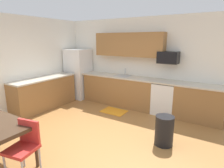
# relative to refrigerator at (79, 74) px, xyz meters

# --- Properties ---
(ground_plane) EXTENTS (12.00, 12.00, 0.00)m
(ground_plane) POSITION_rel_refrigerator_xyz_m (2.18, -2.22, -0.86)
(ground_plane) COLOR #9E6B38
(wall_back) EXTENTS (5.80, 0.10, 2.70)m
(wall_back) POSITION_rel_refrigerator_xyz_m (2.18, 0.43, 0.49)
(wall_back) COLOR white
(wall_back) RESTS_ON ground
(wall_left) EXTENTS (0.10, 5.80, 2.70)m
(wall_left) POSITION_rel_refrigerator_xyz_m (-0.47, -2.22, 0.49)
(wall_left) COLOR white
(wall_left) RESTS_ON ground
(cabinet_run_back) EXTENTS (2.38, 0.60, 0.90)m
(cabinet_run_back) POSITION_rel_refrigerator_xyz_m (1.62, 0.08, -0.41)
(cabinet_run_back) COLOR olive
(cabinet_run_back) RESTS_ON ground
(cabinet_run_back_right) EXTENTS (1.17, 0.60, 0.90)m
(cabinet_run_back_right) POSITION_rel_refrigerator_xyz_m (3.99, 0.08, -0.41)
(cabinet_run_back_right) COLOR olive
(cabinet_run_back_right) RESTS_ON ground
(cabinet_run_left) EXTENTS (0.60, 2.00, 0.90)m
(cabinet_run_left) POSITION_rel_refrigerator_xyz_m (-0.12, -1.42, -0.41)
(cabinet_run_left) COLOR olive
(cabinet_run_left) RESTS_ON ground
(countertop_back) EXTENTS (4.80, 0.64, 0.04)m
(countertop_back) POSITION_rel_refrigerator_xyz_m (2.18, 0.08, 0.06)
(countertop_back) COLOR beige
(countertop_back) RESTS_ON cabinet_run_back
(countertop_left) EXTENTS (0.64, 2.00, 0.04)m
(countertop_left) POSITION_rel_refrigerator_xyz_m (-0.12, -1.42, 0.06)
(countertop_left) COLOR beige
(countertop_left) RESTS_ON cabinet_run_left
(upper_cabinets_back) EXTENTS (2.20, 0.34, 0.70)m
(upper_cabinets_back) POSITION_rel_refrigerator_xyz_m (1.88, 0.21, 1.04)
(upper_cabinets_back) COLOR olive
(refrigerator) EXTENTS (0.76, 0.70, 1.72)m
(refrigerator) POSITION_rel_refrigerator_xyz_m (0.00, 0.00, 0.00)
(refrigerator) COLOR white
(refrigerator) RESTS_ON ground
(oven_range) EXTENTS (0.60, 0.60, 0.91)m
(oven_range) POSITION_rel_refrigerator_xyz_m (3.11, 0.08, -0.40)
(oven_range) COLOR white
(oven_range) RESTS_ON ground
(microwave) EXTENTS (0.54, 0.36, 0.32)m
(microwave) POSITION_rel_refrigerator_xyz_m (3.11, 0.18, 0.72)
(microwave) COLOR black
(sink_basin) EXTENTS (0.48, 0.40, 0.14)m
(sink_basin) POSITION_rel_refrigerator_xyz_m (1.75, 0.08, 0.02)
(sink_basin) COLOR #A5A8AD
(sink_basin) RESTS_ON countertop_back
(sink_faucet) EXTENTS (0.02, 0.02, 0.24)m
(sink_faucet) POSITION_rel_refrigerator_xyz_m (1.75, 0.26, 0.18)
(sink_faucet) COLOR #B2B5BA
(sink_faucet) RESTS_ON countertop_back
(chair_near_table) EXTENTS (0.47, 0.47, 0.85)m
(chair_near_table) POSITION_rel_refrigerator_xyz_m (2.03, -3.49, -0.35)
(chair_near_table) COLOR red
(chair_near_table) RESTS_ON ground
(trash_bin) EXTENTS (0.36, 0.36, 0.60)m
(trash_bin) POSITION_rel_refrigerator_xyz_m (3.60, -1.54, -0.56)
(trash_bin) COLOR black
(trash_bin) RESTS_ON ground
(floor_mat) EXTENTS (0.70, 0.50, 0.01)m
(floor_mat) POSITION_rel_refrigerator_xyz_m (1.84, -0.57, -0.85)
(floor_mat) COLOR orange
(floor_mat) RESTS_ON ground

